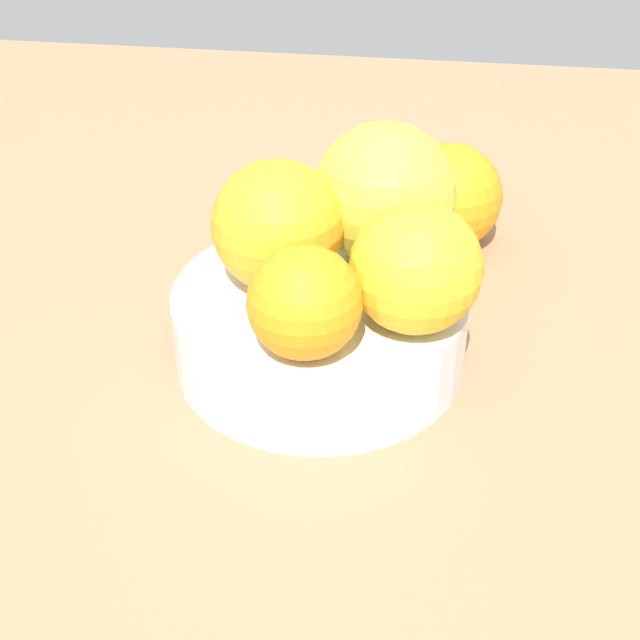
% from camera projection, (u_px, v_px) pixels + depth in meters
% --- Properties ---
extents(ground_plane, '(1.10, 1.10, 0.02)m').
position_uv_depth(ground_plane, '(320.00, 372.00, 0.58)').
color(ground_plane, '#997551').
extents(fruit_bowl, '(0.17, 0.17, 0.05)m').
position_uv_depth(fruit_bowl, '(320.00, 328.00, 0.56)').
color(fruit_bowl, silver).
rests_on(fruit_bowl, ground_plane).
extents(orange_in_bowl_0, '(0.08, 0.08, 0.08)m').
position_uv_depth(orange_in_bowl_0, '(277.00, 226.00, 0.53)').
color(orange_in_bowl_0, '#F9A823').
rests_on(orange_in_bowl_0, fruit_bowl).
extents(orange_in_bowl_1, '(0.07, 0.07, 0.07)m').
position_uv_depth(orange_in_bowl_1, '(416.00, 268.00, 0.50)').
color(orange_in_bowl_1, yellow).
rests_on(orange_in_bowl_1, fruit_bowl).
extents(orange_in_bowl_2, '(0.06, 0.06, 0.06)m').
position_uv_depth(orange_in_bowl_2, '(303.00, 303.00, 0.48)').
color(orange_in_bowl_2, orange).
rests_on(orange_in_bowl_2, fruit_bowl).
extents(orange_in_bowl_3, '(0.09, 0.09, 0.09)m').
position_uv_depth(orange_in_bowl_3, '(385.00, 194.00, 0.55)').
color(orange_in_bowl_3, yellow).
rests_on(orange_in_bowl_3, fruit_bowl).
extents(orange_loose_0, '(0.08, 0.08, 0.08)m').
position_uv_depth(orange_loose_0, '(449.00, 197.00, 0.67)').
color(orange_loose_0, orange).
rests_on(orange_loose_0, ground_plane).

